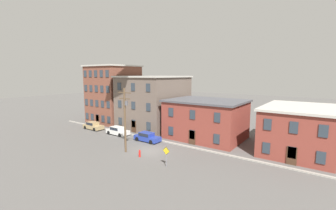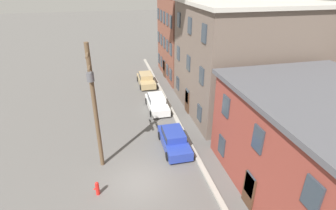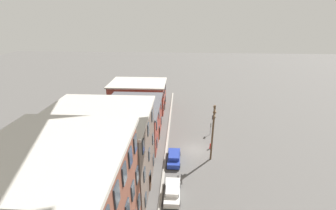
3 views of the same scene
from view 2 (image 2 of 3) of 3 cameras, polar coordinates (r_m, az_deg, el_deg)
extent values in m
plane|color=#565451|center=(18.19, -6.22, -16.15)|extent=(200.00, 200.00, 0.00)
cube|color=#9E998E|center=(18.97, 7.78, -13.86)|extent=(56.00, 0.36, 0.16)
cube|color=brown|center=(35.60, 6.70, 16.18)|extent=(9.11, 9.12, 12.37)
cube|color=#2D3842|center=(38.88, -2.00, 10.16)|extent=(0.90, 0.10, 1.40)
cube|color=#2D3842|center=(38.15, -2.07, 14.63)|extent=(0.90, 0.10, 1.40)
cube|color=#2D3842|center=(37.66, -2.15, 19.24)|extent=(0.90, 0.10, 1.40)
cube|color=#2D3842|center=(37.16, -1.45, 9.41)|extent=(0.90, 0.10, 1.40)
cube|color=#2D3842|center=(36.40, -1.50, 14.08)|extent=(0.90, 0.10, 1.40)
cube|color=#2D3842|center=(35.89, -1.56, 18.92)|extent=(0.90, 0.10, 1.40)
cube|color=#2D3842|center=(35.46, -0.84, 8.59)|extent=(0.90, 0.10, 1.40)
cube|color=#2D3842|center=(34.65, -0.88, 13.47)|extent=(0.90, 0.10, 1.40)
cube|color=#2D3842|center=(34.12, -0.91, 18.55)|extent=(0.90, 0.10, 1.40)
cube|color=#2D3842|center=(33.76, -0.18, 7.69)|extent=(0.90, 0.10, 1.40)
cube|color=#2D3842|center=(32.92, -0.19, 12.80)|extent=(0.90, 0.10, 1.40)
cube|color=#2D3842|center=(32.35, -0.20, 18.14)|extent=(0.90, 0.10, 1.40)
cube|color=#2D3842|center=(32.08, 0.55, 6.69)|extent=(0.90, 0.10, 1.40)
cube|color=#2D3842|center=(31.19, 0.57, 12.06)|extent=(0.90, 0.10, 1.40)
cube|color=#2D3842|center=(30.60, 0.60, 17.69)|extent=(0.90, 0.10, 1.40)
cube|color=#472D1E|center=(35.59, -0.84, 7.91)|extent=(1.10, 0.10, 2.20)
cube|color=#66564C|center=(26.87, 16.66, 9.57)|extent=(10.84, 11.62, 10.09)
cube|color=#B7B2A8|center=(25.98, 18.20, 20.58)|extent=(11.34, 12.12, 0.30)
cube|color=#2D3842|center=(28.96, 2.12, 4.78)|extent=(0.90, 0.10, 1.40)
cube|color=#2D3842|center=(27.92, 2.23, 11.22)|extent=(0.90, 0.10, 1.40)
cube|color=#2D3842|center=(27.26, 2.36, 18.07)|extent=(0.90, 0.10, 1.40)
cube|color=#2D3842|center=(25.76, 4.19, 1.93)|extent=(0.90, 0.10, 1.40)
cube|color=#2D3842|center=(24.58, 4.44, 9.10)|extent=(0.90, 0.10, 1.40)
cube|color=#2D3842|center=(23.83, 4.73, 16.86)|extent=(0.90, 0.10, 1.40)
cube|color=#2D3842|center=(22.68, 6.82, -1.71)|extent=(0.90, 0.10, 1.40)
cube|color=#2D3842|center=(21.34, 7.29, 6.30)|extent=(0.90, 0.10, 1.40)
cube|color=#2D3842|center=(20.46, 7.84, 15.20)|extent=(0.90, 0.10, 1.40)
cube|color=#472D1E|center=(26.00, 4.15, 0.76)|extent=(1.10, 0.10, 2.20)
cube|color=brown|center=(17.91, 31.10, -8.69)|extent=(11.92, 9.08, 6.17)
cube|color=#2D3842|center=(18.98, 11.59, -8.63)|extent=(0.90, 0.10, 1.40)
cube|color=#2D3842|center=(17.44, 12.48, -0.25)|extent=(0.90, 0.10, 1.40)
cube|color=#2D3842|center=(16.27, 17.37, -16.23)|extent=(0.90, 0.10, 1.40)
cube|color=#2D3842|center=(14.44, 18.98, -7.06)|extent=(0.90, 0.10, 1.40)
cube|color=#2D3842|center=(12.02, 28.87, -16.80)|extent=(0.90, 0.10, 1.40)
cube|color=#472D1E|center=(16.56, 17.16, -17.37)|extent=(1.10, 0.10, 2.20)
cube|color=tan|center=(32.98, -4.79, 5.27)|extent=(4.40, 1.80, 0.70)
cube|color=tan|center=(32.95, -4.88, 6.40)|extent=(2.20, 1.51, 0.55)
cube|color=#1E232D|center=(32.95, -4.88, 6.40)|extent=(2.02, 1.58, 0.48)
cylinder|color=black|center=(31.84, -2.87, 4.16)|extent=(0.66, 0.22, 0.66)
cylinder|color=black|center=(31.61, -5.90, 3.89)|extent=(0.66, 0.22, 0.66)
cylinder|color=black|center=(34.51, -3.74, 5.91)|extent=(0.66, 0.22, 0.66)
cylinder|color=black|center=(34.30, -6.56, 5.66)|extent=(0.66, 0.22, 0.66)
cube|color=silver|center=(26.65, -2.40, 0.11)|extent=(4.40, 1.80, 0.70)
cube|color=silver|center=(26.56, -2.50, 1.50)|extent=(2.20, 1.51, 0.55)
cube|color=#1E232D|center=(26.56, -2.50, 1.50)|extent=(2.02, 1.58, 0.48)
cylinder|color=black|center=(25.63, 0.09, -1.49)|extent=(0.66, 0.22, 0.66)
cylinder|color=black|center=(25.34, -3.66, -1.88)|extent=(0.66, 0.22, 0.66)
cylinder|color=black|center=(28.17, -1.25, 1.17)|extent=(0.66, 0.22, 0.66)
cylinder|color=black|center=(27.91, -4.66, 0.84)|extent=(0.66, 0.22, 0.66)
cube|color=#233899|center=(20.79, 1.34, -8.03)|extent=(4.40, 1.80, 0.70)
cube|color=#233899|center=(20.61, 1.22, -6.28)|extent=(2.20, 1.51, 0.55)
cube|color=#1E232D|center=(20.61, 1.22, -6.28)|extent=(2.02, 1.58, 0.48)
cylinder|color=black|center=(19.97, 4.78, -10.44)|extent=(0.66, 0.22, 0.66)
cylinder|color=black|center=(19.60, -0.06, -11.14)|extent=(0.66, 0.22, 0.66)
cylinder|color=black|center=(22.26, 2.55, -6.13)|extent=(0.66, 0.22, 0.66)
cylinder|color=black|center=(21.93, -1.77, -6.67)|extent=(0.66, 0.22, 0.66)
cylinder|color=brown|center=(17.66, -15.54, -1.08)|extent=(0.28, 0.28, 8.81)
cube|color=brown|center=(16.35, -17.14, 10.89)|extent=(2.40, 0.12, 0.12)
cube|color=brown|center=(16.56, -16.78, 8.22)|extent=(2.00, 0.12, 0.12)
cylinder|color=#515156|center=(16.41, -16.56, 5.87)|extent=(0.44, 0.44, 0.55)
cylinder|color=red|center=(17.53, -15.09, -17.27)|extent=(0.24, 0.24, 0.80)
sphere|color=red|center=(17.23, -15.27, -16.18)|extent=(0.22, 0.22, 0.22)
cylinder|color=red|center=(17.51, -15.66, -17.19)|extent=(0.10, 0.12, 0.10)
camera|label=1|loc=(22.98, -115.15, -16.13)|focal=24.00mm
camera|label=3|loc=(45.59, -10.23, 36.09)|focal=24.00mm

